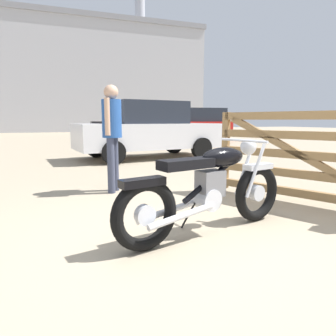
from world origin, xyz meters
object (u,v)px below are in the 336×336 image
Objects in this scene: vintage_motorcycle at (210,189)px; bystander at (112,127)px; timber_gate at (327,154)px; silver_sedan_mid at (148,130)px; red_hatchback_near at (186,124)px; dark_sedan_left at (124,124)px.

vintage_motorcycle is 1.24× the size of bystander.
timber_gate is 5.91m from silver_sedan_mid.
vintage_motorcycle is 12.86m from red_hatchback_near.
red_hatchback_near is (3.72, 11.42, 0.24)m from timber_gate.
dark_sedan_left is (1.69, 15.88, 0.21)m from timber_gate.
dark_sedan_left is (1.99, 9.98, 0.08)m from silver_sedan_mid.
dark_sedan_left reaches higher than red_hatchback_near.
silver_sedan_mid is at bearing -21.51° from timber_gate.
bystander is 11.18m from red_hatchback_near.
silver_sedan_mid is at bearing -84.08° from bystander.
dark_sedan_left reaches higher than timber_gate.
timber_gate reaches higher than vintage_motorcycle.
silver_sedan_mid is at bearing 65.45° from vintage_motorcycle.
red_hatchback_near reaches higher than bystander.
timber_gate is at bearing 171.57° from bystander.
timber_gate is (1.81, 0.18, 0.25)m from vintage_motorcycle.
red_hatchback_near reaches higher than vintage_motorcycle.
red_hatchback_near is at bearing -130.40° from silver_sedan_mid.
silver_sedan_mid is (-4.02, -5.52, -0.10)m from red_hatchback_near.
red_hatchback_near is 4.90m from dark_sedan_left.
dark_sedan_left is (3.50, 16.06, 0.47)m from vintage_motorcycle.
bystander reaches higher than timber_gate.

